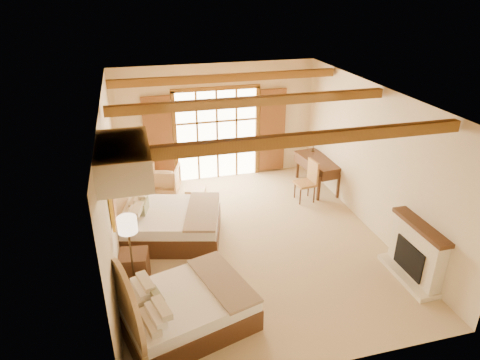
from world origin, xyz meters
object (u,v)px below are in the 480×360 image
object	(u,v)px
nightstand	(134,268)
armchair	(164,179)
desk	(317,172)
bed_far	(161,221)
bed_near	(177,306)

from	to	relation	value
nightstand	armchair	size ratio (longest dim) A/B	0.79
armchair	nightstand	bearing A→B (deg)	94.12
nightstand	desk	distance (m)	5.72
bed_far	nightstand	xyz separation A→B (m)	(-0.63, -1.35, -0.12)
armchair	desk	size ratio (longest dim) A/B	0.49
bed_far	nightstand	distance (m)	1.50
nightstand	bed_far	bearing A→B (deg)	73.84
bed_near	armchair	bearing A→B (deg)	70.46
bed_far	armchair	distance (m)	2.37
armchair	bed_near	bearing A→B (deg)	104.72
nightstand	desk	world-z (taller)	desk
bed_near	desk	size ratio (longest dim) A/B	1.50
bed_near	armchair	world-z (taller)	bed_near
bed_near	armchair	distance (m)	5.05
bed_near	desk	xyz separation A→B (m)	(4.32, 4.22, 0.04)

